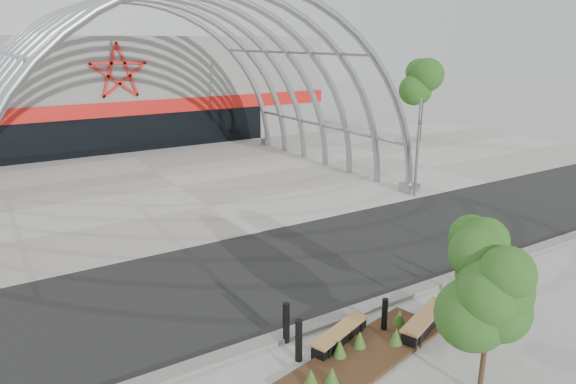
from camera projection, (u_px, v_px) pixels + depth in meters
name	position (u px, v px, depth m)	size (l,w,h in m)	color
ground	(358.00, 307.00, 15.46)	(140.00, 140.00, 0.00)	gray
road	(295.00, 265.00, 18.30)	(140.00, 7.00, 0.02)	black
forecourt	(177.00, 186.00, 28.07)	(60.00, 17.00, 0.04)	#9C978C
kerb	(363.00, 308.00, 15.24)	(60.00, 0.50, 0.12)	slate
arena_building	(96.00, 88.00, 41.55)	(34.00, 15.24, 8.00)	slate
vault_canopy	(177.00, 186.00, 28.07)	(20.80, 15.80, 20.36)	#93989C
planting_bed	(364.00, 352.00, 12.98)	(5.29, 2.63, 0.54)	#322114
signal_pole	(418.00, 147.00, 25.50)	(0.34, 0.70, 5.03)	slate
street_tree_0	(492.00, 290.00, 10.83)	(1.61, 1.61, 3.68)	#322113
street_tree_1	(477.00, 257.00, 13.43)	(1.32, 1.32, 3.13)	#341F1A
bench_0	(340.00, 337.00, 13.49)	(2.14, 1.13, 0.44)	black
bench_1	(425.00, 323.00, 14.12)	(2.34, 1.32, 0.48)	black
bollard_0	(299.00, 341.00, 12.71)	(0.18, 0.18, 1.13)	black
bollard_1	(286.00, 323.00, 13.49)	(0.18, 0.18, 1.14)	black
bollard_2	(384.00, 316.00, 13.97)	(0.16, 0.16, 1.01)	black
bollard_3	(484.00, 294.00, 15.20)	(0.15, 0.15, 0.95)	black
bollard_4	(471.00, 278.00, 16.29)	(0.15, 0.15, 0.91)	black
bg_tree_1	(423.00, 87.00, 39.53)	(2.70, 2.70, 5.91)	black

